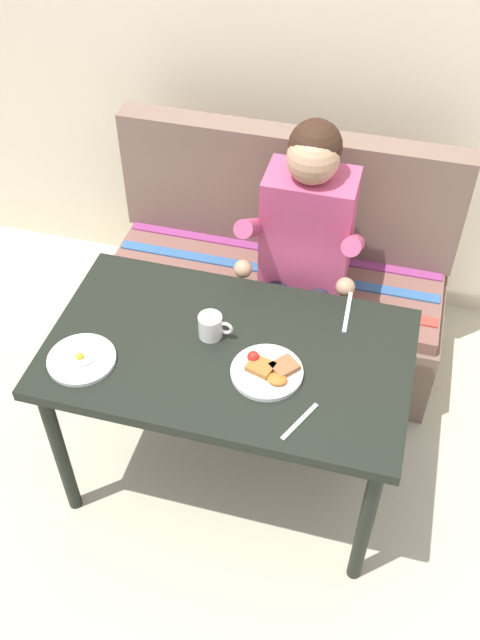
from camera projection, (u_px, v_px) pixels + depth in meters
ground_plane at (230, 472)px, 2.85m from camera, size 8.00×8.00×0.00m
back_wall at (314, 22)px, 2.80m from camera, size 4.40×0.10×2.60m
table at (228, 366)px, 2.39m from camera, size 1.20×0.70×0.73m
couch at (276, 287)px, 3.14m from camera, size 1.44×0.56×1.00m
person at (304, 244)px, 2.71m from camera, size 0.45×0.61×1.21m
plate_breakfast at (268, 371)px, 2.25m from camera, size 0.23×0.23×0.05m
plate_eggs at (82, 359)px, 2.29m from camera, size 0.22×0.22×0.04m
coffee_mug at (211, 326)px, 2.35m from camera, size 0.12×0.08×0.09m
fork at (300, 421)px, 2.13m from camera, size 0.09×0.16×0.00m
knife at (347, 312)px, 2.46m from camera, size 0.02×0.20×0.00m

